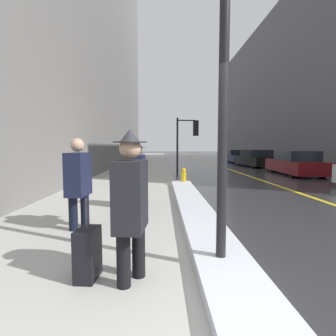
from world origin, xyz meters
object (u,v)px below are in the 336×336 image
Objects in this scene: lamp_post at (225,13)px; pedestrian_in_glasses at (138,172)px; parked_car_black at (256,159)px; rolling_suitcase at (88,254)px; traffic_light_near at (189,133)px; pedestrian_nearside at (79,179)px; pedestrian_in_fedora at (131,200)px; parked_car_navy at (234,156)px; parked_car_maroon at (295,163)px; fire_hydrant at (184,177)px.

pedestrian_in_glasses is (-1.32, 3.33, -2.17)m from lamp_post.
parked_car_black is 18.56m from rolling_suitcase.
lamp_post reaches higher than traffic_light_near.
rolling_suitcase is at bearing 25.30° from pedestrian_nearside.
pedestrian_in_fedora is 0.82m from rolling_suitcase.
traffic_light_near is at bearing 121.82° from parked_car_black.
traffic_light_near is 0.68× the size of parked_car_navy.
lamp_post reaches higher than rolling_suitcase.
parked_car_maroon is 1.09× the size of parked_car_black.
fire_hydrant is (2.39, 5.32, -0.59)m from pedestrian_nearside.
pedestrian_in_fedora is at bearing 150.84° from parked_car_black.
parked_car_navy is (5.51, 10.02, -1.73)m from traffic_light_near.
pedestrian_in_glasses is 0.35× the size of parked_car_navy.
parked_car_navy is (6.42, 22.40, -2.51)m from lamp_post.
parked_car_maroon is at bearing 149.31° from rolling_suitcase.
fire_hydrant is at bearing 141.39° from parked_car_black.
pedestrian_nearside is 22.47m from parked_car_navy.
parked_car_black is (-0.13, 5.61, -0.00)m from parked_car_maroon.
pedestrian_in_glasses is at bearing 144.48° from parked_car_black.
parked_car_black is (5.52, 4.15, -1.70)m from traffic_light_near.
traffic_light_near is 1.86× the size of pedestrian_in_fedora.
lamp_post is at bearing 159.49° from parked_car_navy.
parked_car_black reaches higher than fire_hydrant.
rolling_suitcase is at bearing 147.35° from parked_car_maroon.
parked_car_black is at bearing 159.93° from rolling_suitcase.
parked_car_maroon reaches higher than rolling_suitcase.
parked_car_navy is (7.50, 22.68, -0.37)m from pedestrian_in_fedora.
traffic_light_near is 6.08m from parked_car_maroon.
pedestrian_nearside reaches higher than parked_car_navy.
pedestrian_nearside is 0.39× the size of parked_car_black.
pedestrian_in_glasses reaches higher than fire_hydrant.
fire_hydrant is (-6.44, -3.91, -0.26)m from parked_car_maroon.
parked_car_maroon is at bearing 176.21° from parked_car_navy.
lamp_post reaches higher than parked_car_black.
pedestrian_in_glasses is 2.36× the size of fire_hydrant.
pedestrian_in_glasses is 20.58m from parked_car_navy.
parked_car_black is 4.50× the size of rolling_suitcase.
pedestrian_in_glasses is 0.35× the size of parked_car_maroon.
traffic_light_near is at bearing 146.68° from parked_car_navy.
traffic_light_near is 9.42m from pedestrian_in_glasses.
lamp_post is 3.00× the size of pedestrian_in_fedora.
lamp_post is 1.21× the size of parked_car_black.
pedestrian_in_fedora reaches higher than rolling_suitcase.
traffic_light_near is at bearing 168.99° from pedestrian_nearside.
pedestrian_nearside is at bearing 152.74° from parked_car_navy.
parked_car_maroon is at bearing 141.82° from pedestrian_nearside.
parked_car_navy is at bearing 162.78° from pedestrian_nearside.
rolling_suitcase is at bearing 149.31° from parked_car_black.
parked_car_maroon is at bearing 31.28° from fire_hydrant.
fire_hydrant is (1.71, 7.22, 0.04)m from rolling_suitcase.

